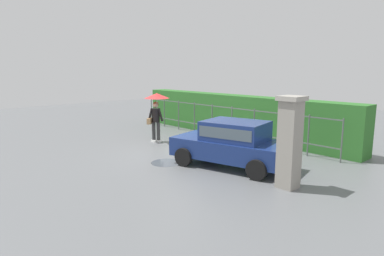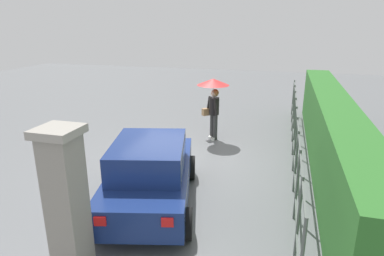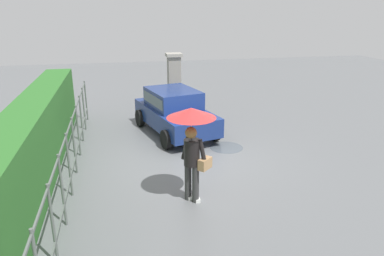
{
  "view_description": "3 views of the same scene",
  "coord_description": "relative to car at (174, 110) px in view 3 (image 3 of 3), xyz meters",
  "views": [
    {
      "loc": [
        9.17,
        -7.73,
        3.09
      ],
      "look_at": [
        0.35,
        0.29,
        0.97
      ],
      "focal_mm": 31.14,
      "sensor_mm": 36.0,
      "label": 1
    },
    {
      "loc": [
        8.43,
        2.78,
        3.81
      ],
      "look_at": [
        -0.11,
        0.4,
        1.01
      ],
      "focal_mm": 31.23,
      "sensor_mm": 36.0,
      "label": 2
    },
    {
      "loc": [
        -9.12,
        2.06,
        4.04
      ],
      "look_at": [
        0.06,
        0.06,
        0.91
      ],
      "focal_mm": 33.47,
      "sensor_mm": 36.0,
      "label": 3
    }
  ],
  "objects": [
    {
      "name": "car",
      "position": [
        0.0,
        0.0,
        0.0
      ],
      "size": [
        3.99,
        2.55,
        1.48
      ],
      "rotation": [
        0.0,
        0.0,
        3.39
      ],
      "color": "navy",
      "rests_on": "ground"
    },
    {
      "name": "hedge_row",
      "position": [
        -3.25,
        3.93,
        0.15
      ],
      "size": [
        11.81,
        0.9,
        1.9
      ],
      "primitive_type": "cube",
      "color": "#2D6B28",
      "rests_on": "ground"
    },
    {
      "name": "puddle_near",
      "position": [
        -1.76,
        -1.31,
        -0.8
      ],
      "size": [
        1.02,
        1.02,
        0.0
      ],
      "primitive_type": "cylinder",
      "color": "#4C545B",
      "rests_on": "ground"
    },
    {
      "name": "gate_pillar",
      "position": [
        2.27,
        -0.39,
        0.44
      ],
      "size": [
        0.6,
        0.6,
        2.42
      ],
      "color": "gray",
      "rests_on": "ground"
    },
    {
      "name": "ground_plane",
      "position": [
        -2.4,
        -0.17,
        -0.8
      ],
      "size": [
        40.0,
        40.0,
        0.0
      ],
      "primitive_type": "plane",
      "color": "slate"
    },
    {
      "name": "fence_section",
      "position": [
        -3.25,
        3.01,
        0.02
      ],
      "size": [
        10.86,
        0.05,
        1.5
      ],
      "color": "#59605B",
      "rests_on": "ground"
    },
    {
      "name": "pedestrian",
      "position": [
        -4.57,
        0.38,
        0.79
      ],
      "size": [
        1.05,
        1.05,
        2.09
      ],
      "rotation": [
        0.0,
        0.0,
        -0.82
      ],
      "color": "#333333",
      "rests_on": "ground"
    }
  ]
}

